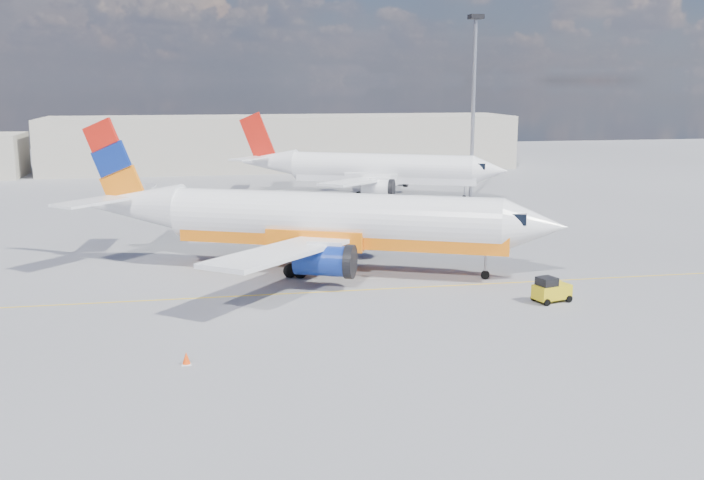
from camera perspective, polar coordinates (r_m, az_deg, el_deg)
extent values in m
plane|color=slate|center=(47.32, -2.00, -4.76)|extent=(240.00, 240.00, 0.00)
cube|color=yellow|center=(50.18, -2.52, -3.81)|extent=(70.00, 0.15, 0.01)
cube|color=#ACA594|center=(120.85, -5.05, 7.08)|extent=(70.00, 14.00, 8.00)
cylinder|color=white|center=(54.95, -1.28, 1.61)|extent=(22.75, 12.60, 3.59)
cone|color=white|center=(53.30, 13.19, 0.99)|extent=(5.31, 4.99, 3.59)
cone|color=white|center=(60.47, -15.51, 2.45)|extent=(8.15, 6.09, 3.41)
cube|color=black|center=(53.21, 11.63, 1.68)|extent=(2.62, 2.95, 0.74)
cube|color=orange|center=(55.04, -0.74, 0.34)|extent=(22.49, 12.02, 1.27)
cube|color=white|center=(62.56, -1.02, 1.94)|extent=(5.45, 13.07, 0.85)
cube|color=white|center=(48.60, -5.24, -0.90)|extent=(10.42, 12.11, 0.85)
cylinder|color=navy|center=(59.73, 0.34, 0.50)|extent=(4.29, 3.36, 2.01)
cylinder|color=navy|center=(50.69, -2.01, -1.50)|extent=(4.29, 3.36, 2.01)
cylinder|color=black|center=(59.39, 1.93, 0.43)|extent=(1.37, 2.25, 2.22)
cylinder|color=black|center=(50.29, -0.15, -1.60)|extent=(1.37, 2.25, 2.22)
cube|color=orange|center=(60.84, -17.00, 5.49)|extent=(4.67, 2.28, 6.60)
cube|color=white|center=(64.06, -15.37, 3.57)|extent=(2.83, 5.49, 0.19)
cube|color=white|center=(58.26, -18.50, 2.63)|extent=(5.25, 5.50, 0.19)
cylinder|color=#9E9DA6|center=(53.87, 9.70, -1.46)|extent=(0.25, 0.25, 2.22)
cylinder|color=black|center=(54.10, 9.66, -2.51)|extent=(0.64, 0.47, 0.59)
cylinder|color=black|center=(58.54, -2.66, -1.11)|extent=(1.03, 0.75, 0.95)
cylinder|color=black|center=(53.80, -4.11, -2.26)|extent=(1.03, 0.75, 0.95)
cylinder|color=white|center=(90.76, 2.21, 5.29)|extent=(20.36, 11.77, 3.24)
cone|color=white|center=(89.01, 10.05, 5.00)|extent=(4.82, 4.54, 3.24)
cone|color=white|center=(94.58, -6.04, 5.69)|extent=(7.34, 5.60, 3.08)
cube|color=black|center=(89.06, 9.20, 5.37)|extent=(2.39, 2.67, 0.67)
cube|color=white|center=(90.79, 2.50, 4.59)|extent=(20.12, 11.25, 1.14)
cube|color=white|center=(97.63, 2.21, 5.22)|extent=(5.16, 11.80, 0.76)
cube|color=white|center=(84.74, 0.30, 4.27)|extent=(9.55, 10.80, 0.76)
cylinder|color=white|center=(95.04, 3.03, 4.49)|extent=(3.87, 3.09, 1.81)
cylinder|color=white|center=(86.72, 1.91, 3.83)|extent=(3.87, 3.09, 1.81)
cylinder|color=black|center=(94.75, 3.93, 4.46)|extent=(1.28, 2.01, 2.00)
cylinder|color=black|center=(86.41, 2.90, 3.79)|extent=(1.28, 2.01, 2.00)
cube|color=red|center=(94.84, -6.89, 7.45)|extent=(4.17, 2.14, 5.94)
cube|color=white|center=(97.86, -6.21, 6.24)|extent=(2.66, 4.98, 0.17)
cube|color=white|center=(92.20, -7.54, 5.89)|extent=(4.78, 4.91, 0.17)
cylinder|color=#9E9DA6|center=(89.54, 8.17, 3.65)|extent=(0.23, 0.23, 2.00)
cylinder|color=black|center=(89.67, 8.16, 3.07)|extent=(0.58, 0.43, 0.53)
cylinder|color=black|center=(93.76, 1.35, 3.65)|extent=(0.93, 0.69, 0.86)
cylinder|color=black|center=(89.35, 0.69, 3.26)|extent=(0.93, 0.69, 0.86)
cylinder|color=black|center=(49.41, 13.09, -4.10)|extent=(0.46, 0.28, 0.43)
cylinder|color=black|center=(48.53, 13.99, -4.43)|extent=(0.46, 0.28, 0.43)
cylinder|color=black|center=(50.49, 14.60, -3.84)|extent=(0.46, 0.28, 0.43)
cylinder|color=black|center=(49.63, 15.50, -4.15)|extent=(0.46, 0.28, 0.43)
cube|color=gold|center=(49.40, 14.33, -3.65)|extent=(2.47, 1.76, 0.86)
cube|color=black|center=(48.95, 13.99, -2.94)|extent=(1.27, 1.27, 0.51)
cube|color=white|center=(38.56, -11.95, -8.82)|extent=(0.45, 0.45, 0.04)
cone|color=#FB420A|center=(38.46, -11.97, -8.38)|extent=(0.38, 0.38, 0.58)
cylinder|color=#9E9DA6|center=(90.04, 8.80, 9.25)|extent=(0.44, 0.44, 19.83)
cube|color=black|center=(90.24, 9.01, 15.74)|extent=(1.49, 1.49, 0.50)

